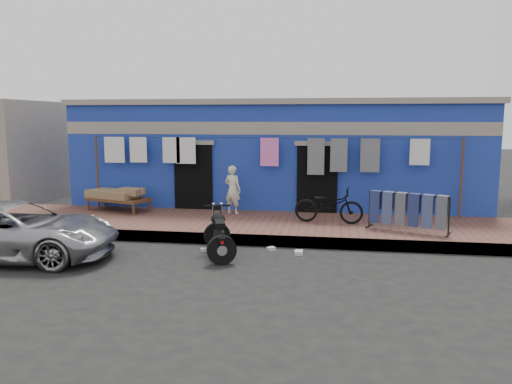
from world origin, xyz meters
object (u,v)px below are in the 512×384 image
Objects in this scene: jeans_rack at (408,211)px; bicycle at (329,201)px; car at (13,230)px; seated_person at (233,190)px; motorcycle at (219,232)px; charpoy at (118,200)px.

bicycle is at bearing 161.07° from jeans_rack.
car is at bearing -161.24° from jeans_rack.
bicycle is (2.59, -0.82, -0.12)m from seated_person.
jeans_rack reaches higher than motorcycle.
car is 8.51m from jeans_rack.
charpoy is (0.40, 4.08, -0.03)m from car.
bicycle is at bearing -68.55° from car.
motorcycle is 4.43m from jeans_rack.
seated_person is 2.72m from bicycle.
charpoy is 7.77m from jeans_rack.
charpoy is at bearing 120.83° from motorcycle.
bicycle reaches higher than motorcycle.
bicycle reaches higher than jeans_rack.
bicycle is 0.88× the size of jeans_rack.
jeans_rack reaches higher than charpoy.
motorcycle is 4.88m from charpoy.
bicycle reaches higher than car.
seated_person reaches higher than bicycle.
car is 2.21× the size of jeans_rack.
seated_person is 0.80× the size of motorcycle.
seated_person reaches higher than car.
car is at bearing -95.64° from charpoy.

